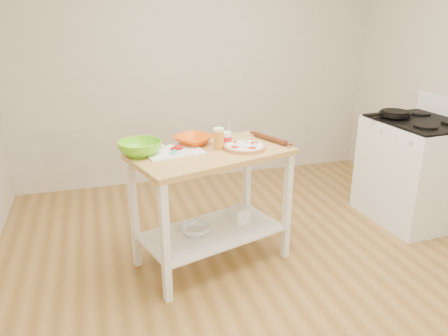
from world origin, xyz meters
TOP-DOWN VIEW (x-y plane):
  - room_shell at (0.00, 0.00)m, footprint 4.04×4.54m
  - prep_island at (-0.33, 0.44)m, footprint 1.25×0.91m
  - gas_stove at (1.64, 0.64)m, footprint 0.76×0.87m
  - skillet at (1.47, 0.80)m, footprint 0.44×0.28m
  - pizza at (-0.08, 0.43)m, footprint 0.31×0.31m
  - cutting_board at (-0.60, 0.51)m, footprint 0.44×0.36m
  - spatula at (-0.59, 0.47)m, footprint 0.11×0.14m
  - knife at (-0.75, 0.52)m, footprint 0.22×0.19m
  - orange_bowl at (-0.41, 0.65)m, footprint 0.38×0.38m
  - green_bowl at (-0.83, 0.51)m, footprint 0.42×0.42m
  - beer_pint at (-0.27, 0.48)m, footprint 0.08×0.08m
  - yogurt_tub at (-0.18, 0.57)m, footprint 0.08×0.08m
  - rolling_pin at (0.17, 0.56)m, footprint 0.16×0.34m
  - shelf_glass_bowl at (-0.46, 0.43)m, footprint 0.31×0.31m
  - shelf_bin at (-0.08, 0.53)m, footprint 0.15×0.15m

SIDE VIEW (x-z plane):
  - shelf_glass_bowl at x=-0.46m, z-range 0.26..0.33m
  - shelf_bin at x=-0.08m, z-range 0.26..0.38m
  - gas_stove at x=1.64m, z-range -0.08..1.03m
  - prep_island at x=-0.33m, z-range 0.20..1.10m
  - cutting_board at x=-0.60m, z-range 0.89..0.93m
  - spatula at x=-0.59m, z-range 0.91..0.92m
  - pizza at x=-0.08m, z-range 0.89..0.94m
  - knife at x=-0.75m, z-range 0.91..0.92m
  - rolling_pin at x=0.17m, z-range 0.90..0.94m
  - orange_bowl at x=-0.41m, z-range 0.90..0.97m
  - green_bowl at x=-0.83m, z-range 0.90..1.00m
  - yogurt_tub at x=-0.18m, z-range 0.86..1.04m
  - skillet at x=1.47m, z-range 0.96..0.99m
  - beer_pint at x=-0.27m, z-range 0.90..1.06m
  - room_shell at x=0.00m, z-range -0.02..2.72m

